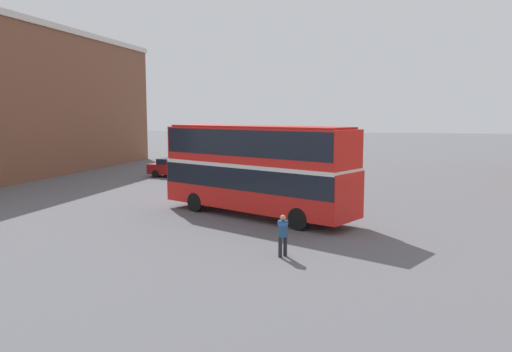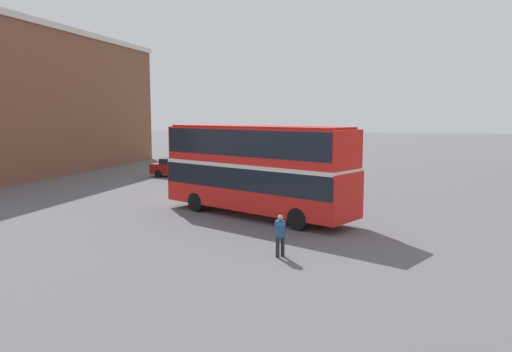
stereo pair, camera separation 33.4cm
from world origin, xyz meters
name	(u,v)px [view 2 (the right image)]	position (x,y,z in m)	size (l,w,h in m)	color
ground_plane	(286,217)	(0.00, 0.00, 0.00)	(240.00, 240.00, 0.00)	#5B5B60
building_row_left	(7,101)	(-27.04, 12.46, 6.38)	(11.04, 34.16, 12.73)	brown
double_decker_bus	(256,165)	(-1.53, -0.18, 2.68)	(10.95, 7.20, 4.67)	red
pedestrian_foreground	(280,231)	(1.14, -7.15, 0.97)	(0.55, 0.55, 1.58)	#232328
parked_car_kerb_near	(177,167)	(-11.93, 13.96, 0.80)	(4.41, 2.25, 1.56)	maroon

